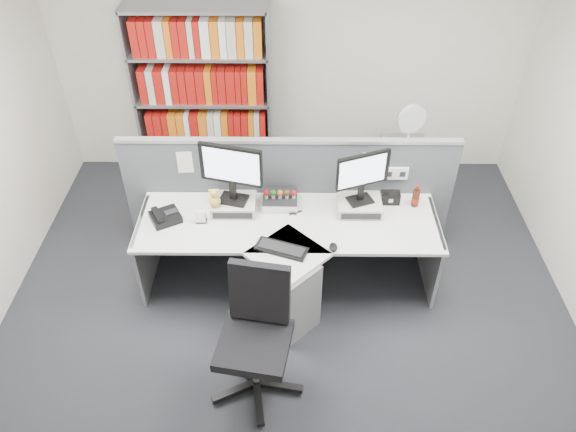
{
  "coord_description": "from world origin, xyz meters",
  "views": [
    {
      "loc": [
        0.03,
        -2.83,
        3.83
      ],
      "look_at": [
        0.0,
        0.65,
        0.92
      ],
      "focal_mm": 34.8,
      "sensor_mm": 36.0,
      "label": 1
    }
  ],
  "objects_px": {
    "mouse": "(333,247)",
    "cola_bottle": "(416,198)",
    "desktop_pc": "(280,201)",
    "shelving_unit": "(204,102)",
    "desk_phone": "(165,217)",
    "desk_calendar": "(201,217)",
    "keyboard": "(281,249)",
    "monitor_left": "(231,169)",
    "desk_fan": "(411,122)",
    "monitor_right": "(363,174)",
    "filing_cabinet": "(402,177)",
    "office_chair": "(256,331)",
    "speaker": "(390,198)",
    "desk": "(288,261)"
  },
  "relations": [
    {
      "from": "desk_phone",
      "to": "mouse",
      "type": "bearing_deg",
      "value": -13.66
    },
    {
      "from": "desk_phone",
      "to": "desk_calendar",
      "type": "xyz_separation_m",
      "value": [
        0.31,
        -0.02,
        0.01
      ]
    },
    {
      "from": "desk_calendar",
      "to": "shelving_unit",
      "type": "bearing_deg",
      "value": 95.33
    },
    {
      "from": "desk_phone",
      "to": "monitor_left",
      "type": "bearing_deg",
      "value": 14.9
    },
    {
      "from": "monitor_left",
      "to": "desk_fan",
      "type": "xyz_separation_m",
      "value": [
        1.68,
        1.02,
        -0.13
      ]
    },
    {
      "from": "desk_calendar",
      "to": "mouse",
      "type": "bearing_deg",
      "value": -16.46
    },
    {
      "from": "desk_phone",
      "to": "desk_calendar",
      "type": "bearing_deg",
      "value": -3.22
    },
    {
      "from": "shelving_unit",
      "to": "filing_cabinet",
      "type": "relative_size",
      "value": 2.86
    },
    {
      "from": "desk_calendar",
      "to": "desk_phone",
      "type": "bearing_deg",
      "value": 176.78
    },
    {
      "from": "keyboard",
      "to": "desk_fan",
      "type": "relative_size",
      "value": 0.89
    },
    {
      "from": "filing_cabinet",
      "to": "desk_fan",
      "type": "distance_m",
      "value": 0.67
    },
    {
      "from": "desktop_pc",
      "to": "desk_calendar",
      "type": "relative_size",
      "value": 2.62
    },
    {
      "from": "desktop_pc",
      "to": "shelving_unit",
      "type": "distance_m",
      "value": 1.63
    },
    {
      "from": "monitor_right",
      "to": "speaker",
      "type": "relative_size",
      "value": 2.88
    },
    {
      "from": "speaker",
      "to": "office_chair",
      "type": "height_order",
      "value": "office_chair"
    },
    {
      "from": "shelving_unit",
      "to": "desk_phone",
      "type": "bearing_deg",
      "value": -95.64
    },
    {
      "from": "mouse",
      "to": "cola_bottle",
      "type": "bearing_deg",
      "value": 37.2
    },
    {
      "from": "speaker",
      "to": "office_chair",
      "type": "xyz_separation_m",
      "value": [
        -1.13,
        -1.33,
        -0.2
      ]
    },
    {
      "from": "monitor_left",
      "to": "shelving_unit",
      "type": "relative_size",
      "value": 0.28
    },
    {
      "from": "keyboard",
      "to": "desk_calendar",
      "type": "bearing_deg",
      "value": 153.51
    },
    {
      "from": "monitor_left",
      "to": "desktop_pc",
      "type": "distance_m",
      "value": 0.57
    },
    {
      "from": "monitor_left",
      "to": "cola_bottle",
      "type": "xyz_separation_m",
      "value": [
        1.6,
        0.07,
        -0.35
      ]
    },
    {
      "from": "keyboard",
      "to": "office_chair",
      "type": "xyz_separation_m",
      "value": [
        -0.17,
        -0.71,
        -0.16
      ]
    },
    {
      "from": "monitor_right",
      "to": "speaker",
      "type": "distance_m",
      "value": 0.45
    },
    {
      "from": "desk_calendar",
      "to": "office_chair",
      "type": "bearing_deg",
      "value": -63.53
    },
    {
      "from": "monitor_left",
      "to": "cola_bottle",
      "type": "height_order",
      "value": "monitor_left"
    },
    {
      "from": "mouse",
      "to": "shelving_unit",
      "type": "height_order",
      "value": "shelving_unit"
    },
    {
      "from": "desk",
      "to": "desk_phone",
      "type": "height_order",
      "value": "desk_phone"
    },
    {
      "from": "mouse",
      "to": "desk_fan",
      "type": "bearing_deg",
      "value": 61.32
    },
    {
      "from": "cola_bottle",
      "to": "desk_fan",
      "type": "height_order",
      "value": "desk_fan"
    },
    {
      "from": "desk_phone",
      "to": "filing_cabinet",
      "type": "height_order",
      "value": "desk_phone"
    },
    {
      "from": "keyboard",
      "to": "desk_fan",
      "type": "xyz_separation_m",
      "value": [
        1.25,
        1.54,
        0.28
      ]
    },
    {
      "from": "mouse",
      "to": "desk_fan",
      "type": "distance_m",
      "value": 1.75
    },
    {
      "from": "desk",
      "to": "cola_bottle",
      "type": "bearing_deg",
      "value": 21.95
    },
    {
      "from": "monitor_left",
      "to": "filing_cabinet",
      "type": "relative_size",
      "value": 0.79
    },
    {
      "from": "cola_bottle",
      "to": "shelving_unit",
      "type": "relative_size",
      "value": 0.11
    },
    {
      "from": "desktop_pc",
      "to": "speaker",
      "type": "relative_size",
      "value": 1.81
    },
    {
      "from": "monitor_left",
      "to": "office_chair",
      "type": "relative_size",
      "value": 0.51
    },
    {
      "from": "desk_fan",
      "to": "filing_cabinet",
      "type": "bearing_deg",
      "value": 90.0
    },
    {
      "from": "monitor_left",
      "to": "cola_bottle",
      "type": "relative_size",
      "value": 2.48
    },
    {
      "from": "desktop_pc",
      "to": "office_chair",
      "type": "relative_size",
      "value": 0.28
    },
    {
      "from": "desk",
      "to": "mouse",
      "type": "bearing_deg",
      "value": -17.85
    },
    {
      "from": "desk_phone",
      "to": "speaker",
      "type": "bearing_deg",
      "value": 7.61
    },
    {
      "from": "desk",
      "to": "office_chair",
      "type": "height_order",
      "value": "office_chair"
    },
    {
      "from": "cola_bottle",
      "to": "shelving_unit",
      "type": "xyz_separation_m",
      "value": [
        -2.02,
        1.4,
        0.17
      ]
    },
    {
      "from": "cola_bottle",
      "to": "shelving_unit",
      "type": "distance_m",
      "value": 2.46
    },
    {
      "from": "mouse",
      "to": "desk_fan",
      "type": "height_order",
      "value": "desk_fan"
    },
    {
      "from": "desk_calendar",
      "to": "keyboard",
      "type": "bearing_deg",
      "value": -26.49
    },
    {
      "from": "filing_cabinet",
      "to": "desk_fan",
      "type": "height_order",
      "value": "desk_fan"
    },
    {
      "from": "monitor_right",
      "to": "desk_fan",
      "type": "height_order",
      "value": "monitor_right"
    }
  ]
}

